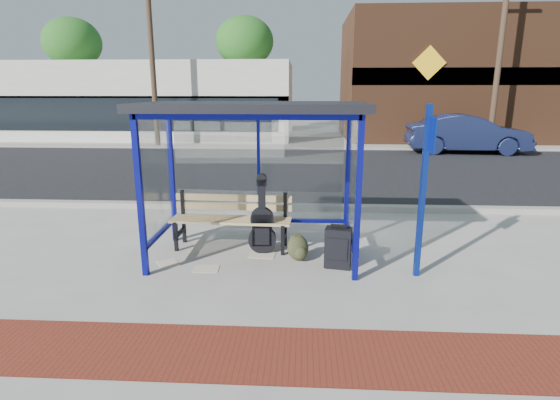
# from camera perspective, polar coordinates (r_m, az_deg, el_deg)

# --- Properties ---
(ground) EXTENTS (120.00, 120.00, 0.00)m
(ground) POSITION_cam_1_polar(r_m,az_deg,el_deg) (7.04, -3.30, -7.50)
(ground) COLOR #B2ADA0
(ground) RESTS_ON ground
(brick_paver_strip) EXTENTS (60.00, 1.00, 0.01)m
(brick_paver_strip) POSITION_cam_1_polar(r_m,az_deg,el_deg) (4.75, -6.97, -19.10)
(brick_paver_strip) COLOR maroon
(brick_paver_strip) RESTS_ON ground
(curb_near) EXTENTS (60.00, 0.25, 0.12)m
(curb_near) POSITION_cam_1_polar(r_m,az_deg,el_deg) (9.76, -1.43, -0.87)
(curb_near) COLOR gray
(curb_near) RESTS_ON ground
(street_asphalt) EXTENTS (60.00, 10.00, 0.00)m
(street_asphalt) POSITION_cam_1_polar(r_m,az_deg,el_deg) (14.75, 0.13, 4.07)
(street_asphalt) COLOR black
(street_asphalt) RESTS_ON ground
(curb_far) EXTENTS (60.00, 0.25, 0.12)m
(curb_far) POSITION_cam_1_polar(r_m,az_deg,el_deg) (19.78, 0.91, 6.84)
(curb_far) COLOR gray
(curb_far) RESTS_ON ground
(far_sidewalk) EXTENTS (60.00, 4.00, 0.01)m
(far_sidewalk) POSITION_cam_1_polar(r_m,az_deg,el_deg) (21.67, 1.11, 7.34)
(far_sidewalk) COLOR #B2ADA0
(far_sidewalk) RESTS_ON ground
(bus_shelter) EXTENTS (3.30, 1.80, 2.42)m
(bus_shelter) POSITION_cam_1_polar(r_m,az_deg,el_deg) (6.63, -3.49, 9.59)
(bus_shelter) COLOR #0B0F83
(bus_shelter) RESTS_ON ground
(storefront_white) EXTENTS (18.00, 6.04, 4.00)m
(storefront_white) POSITION_cam_1_polar(r_m,az_deg,el_deg) (26.36, -19.05, 12.16)
(storefront_white) COLOR silver
(storefront_white) RESTS_ON ground
(storefront_brown) EXTENTS (10.00, 7.08, 6.40)m
(storefront_brown) POSITION_cam_1_polar(r_m,az_deg,el_deg) (26.03, 19.96, 14.73)
(storefront_brown) COLOR #59331E
(storefront_brown) RESTS_ON ground
(tree_left) EXTENTS (3.60, 3.60, 7.03)m
(tree_left) POSITION_cam_1_polar(r_m,az_deg,el_deg) (32.22, -25.48, 18.00)
(tree_left) COLOR #4C3826
(tree_left) RESTS_ON ground
(tree_mid) EXTENTS (3.60, 3.60, 7.03)m
(tree_mid) POSITION_cam_1_polar(r_m,az_deg,el_deg) (28.88, -4.64, 19.85)
(tree_mid) COLOR #4C3826
(tree_mid) RESTS_ON ground
(tree_right) EXTENTS (3.60, 3.60, 7.03)m
(tree_right) POSITION_cam_1_polar(r_m,az_deg,el_deg) (30.95, 26.82, 18.07)
(tree_right) COLOR #4C3826
(tree_right) RESTS_ON ground
(utility_pole_west) EXTENTS (1.60, 0.24, 8.00)m
(utility_pole_west) POSITION_cam_1_polar(r_m,az_deg,el_deg) (21.07, -16.40, 17.78)
(utility_pole_west) COLOR #4C3826
(utility_pole_west) RESTS_ON ground
(utility_pole_east) EXTENTS (1.60, 0.24, 8.00)m
(utility_pole_east) POSITION_cam_1_polar(r_m,az_deg,el_deg) (21.59, 26.78, 16.78)
(utility_pole_east) COLOR #4C3826
(utility_pole_east) RESTS_ON ground
(bench) EXTENTS (2.02, 0.58, 0.94)m
(bench) POSITION_cam_1_polar(r_m,az_deg,el_deg) (7.36, -6.32, -2.19)
(bench) COLOR black
(bench) RESTS_ON ground
(guitar_bag) EXTENTS (0.46, 0.16, 1.24)m
(guitar_bag) POSITION_cam_1_polar(r_m,az_deg,el_deg) (7.09, -2.35, -3.44)
(guitar_bag) COLOR black
(guitar_bag) RESTS_ON ground
(suitcase) EXTENTS (0.42, 0.32, 0.67)m
(suitcase) POSITION_cam_1_polar(r_m,az_deg,el_deg) (6.61, 7.59, -6.21)
(suitcase) COLOR black
(suitcase) RESTS_ON ground
(backpack) EXTENTS (0.41, 0.39, 0.41)m
(backpack) POSITION_cam_1_polar(r_m,az_deg,el_deg) (6.87, 2.41, -6.32)
(backpack) COLOR #30321B
(backpack) RESTS_ON ground
(sign_post) EXTENTS (0.12, 0.30, 2.43)m
(sign_post) POSITION_cam_1_polar(r_m,az_deg,el_deg) (6.29, 18.29, 2.14)
(sign_post) COLOR navy
(sign_post) RESTS_ON ground
(newspaper_a) EXTENTS (0.44, 0.47, 0.01)m
(newspaper_a) POSITION_cam_1_polar(r_m,az_deg,el_deg) (6.99, -14.37, -8.07)
(newspaper_a) COLOR white
(newspaper_a) RESTS_ON ground
(newspaper_b) EXTENTS (0.39, 0.32, 0.01)m
(newspaper_b) POSITION_cam_1_polar(r_m,az_deg,el_deg) (6.69, -9.63, -8.85)
(newspaper_b) COLOR white
(newspaper_b) RESTS_ON ground
(newspaper_c) EXTENTS (0.44, 0.36, 0.01)m
(newspaper_c) POSITION_cam_1_polar(r_m,az_deg,el_deg) (7.13, -2.35, -7.16)
(newspaper_c) COLOR white
(newspaper_c) RESTS_ON ground
(parked_car) EXTENTS (4.96, 1.98, 1.61)m
(parked_car) POSITION_cam_1_polar(r_m,az_deg,el_deg) (20.05, 23.25, 7.94)
(parked_car) COLOR #192147
(parked_car) RESTS_ON ground
(fire_hydrant) EXTENTS (0.33, 0.22, 0.73)m
(fire_hydrant) POSITION_cam_1_polar(r_m,az_deg,el_deg) (22.57, 28.19, 6.95)
(fire_hydrant) COLOR #B60D14
(fire_hydrant) RESTS_ON ground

